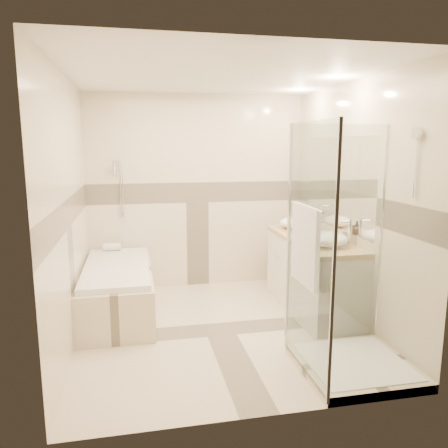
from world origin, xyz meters
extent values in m
cube|color=#C1B39A|center=(0.00, 0.00, -0.01)|extent=(2.80, 3.00, 0.01)
cube|color=silver|center=(0.00, 0.00, 2.50)|extent=(2.80, 3.00, 0.01)
cube|color=beige|center=(0.00, 1.50, 1.25)|extent=(2.80, 0.01, 2.50)
cube|color=beige|center=(0.00, -1.50, 1.25)|extent=(2.80, 0.01, 2.50)
cube|color=beige|center=(-1.40, 0.00, 1.25)|extent=(0.01, 3.00, 2.50)
cube|color=beige|center=(1.40, 0.00, 1.25)|extent=(0.01, 3.00, 2.50)
cube|color=white|center=(1.39, 0.30, 1.45)|extent=(0.01, 1.60, 1.00)
cylinder|color=silver|center=(-0.97, 1.47, 1.35)|extent=(0.02, 0.02, 0.70)
cube|color=beige|center=(-1.02, 0.65, 0.25)|extent=(0.75, 1.70, 0.50)
cube|color=silver|center=(-1.02, 0.65, 0.53)|extent=(0.69, 1.60, 0.06)
ellipsoid|color=silver|center=(-1.02, 0.65, 0.48)|extent=(0.56, 1.40, 0.16)
cube|color=silver|center=(1.12, 0.30, 0.40)|extent=(0.55, 1.60, 0.80)
cylinder|color=silver|center=(0.83, -0.10, 0.55)|extent=(0.01, 0.24, 0.01)
cylinder|color=silver|center=(0.83, 0.70, 0.55)|extent=(0.01, 0.24, 0.01)
cube|color=tan|center=(1.12, 0.30, 0.83)|extent=(0.57, 1.62, 0.05)
cube|color=beige|center=(0.95, -1.05, 0.04)|extent=(0.90, 0.90, 0.08)
cube|color=silver|center=(0.95, -1.05, 0.09)|extent=(0.80, 0.80, 0.01)
cube|color=white|center=(0.51, -1.05, 1.04)|extent=(0.01, 0.90, 2.00)
cube|color=white|center=(0.95, -0.61, 1.04)|extent=(0.90, 0.01, 2.00)
cylinder|color=silver|center=(0.50, -1.50, 1.04)|extent=(0.03, 0.03, 2.00)
cylinder|color=silver|center=(0.50, -0.60, 1.04)|extent=(0.03, 0.03, 2.00)
cylinder|color=silver|center=(1.40, -0.60, 1.04)|extent=(0.03, 0.03, 2.00)
cylinder|color=silver|center=(1.36, -1.05, 1.95)|extent=(0.03, 0.10, 0.10)
cylinder|color=silver|center=(0.47, -1.05, 1.40)|extent=(0.02, 0.60, 0.02)
cube|color=silver|center=(0.47, -1.05, 1.10)|extent=(0.04, 0.48, 0.62)
ellipsoid|color=white|center=(1.10, 0.86, 0.92)|extent=(0.35, 0.35, 0.14)
ellipsoid|color=white|center=(1.10, -0.13, 0.93)|extent=(0.38, 0.38, 0.15)
cylinder|color=silver|center=(1.33, 0.86, 0.99)|extent=(0.03, 0.03, 0.28)
cylinder|color=silver|center=(1.28, 0.86, 1.11)|extent=(0.10, 0.02, 0.02)
cylinder|color=silver|center=(1.33, -0.13, 0.98)|extent=(0.03, 0.03, 0.27)
cylinder|color=silver|center=(1.28, -0.13, 1.10)|extent=(0.10, 0.02, 0.02)
imported|color=black|center=(1.10, 0.36, 0.93)|extent=(0.09, 0.09, 0.16)
imported|color=black|center=(1.10, 0.35, 0.93)|extent=(0.15, 0.15, 0.15)
cube|color=silver|center=(1.10, 0.93, 0.89)|extent=(0.18, 0.26, 0.08)
cylinder|color=silver|center=(-1.11, 1.34, 0.61)|extent=(0.21, 0.10, 0.10)
camera|label=1|loc=(-0.80, -4.13, 1.86)|focal=35.00mm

